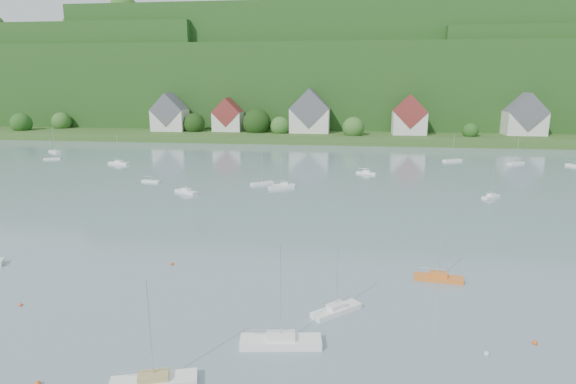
{
  "coord_description": "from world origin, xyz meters",
  "views": [
    {
      "loc": [
        21.94,
        -9.61,
        24.11
      ],
      "look_at": [
        10.79,
        75.0,
        4.0
      ],
      "focal_mm": 29.63,
      "sensor_mm": 36.0,
      "label": 1
    }
  ],
  "objects": [
    {
      "name": "village_building_1",
      "position": [
        -30.0,
        189.0,
        8.75
      ],
      "size": [
        12.0,
        9.36,
        14.0
      ],
      "color": "beige",
      "rests_on": "far_shore_strip"
    },
    {
      "name": "village_building_2",
      "position": [
        5.0,
        188.0,
        10.27
      ],
      "size": [
        16.0,
        11.44,
        18.0
      ],
      "color": "beige",
      "rests_on": "far_shore_strip"
    },
    {
      "name": "forested_ridge",
      "position": [
        0.39,
        268.57,
        22.89
      ],
      "size": [
        620.0,
        181.22,
        69.89
      ],
      "color": "#1A3C13",
      "rests_on": "ground"
    },
    {
      "name": "village_building_0",
      "position": [
        -55.0,
        187.0,
        9.51
      ],
      "size": [
        14.0,
        10.4,
        16.0
      ],
      "color": "beige",
      "rests_on": "far_shore_strip"
    },
    {
      "name": "mooring_buoy_3",
      "position": [
        -1.34,
        47.58,
        0.0
      ],
      "size": [
        0.48,
        0.48,
        0.48
      ],
      "primitive_type": "sphere",
      "color": "#E2591C",
      "rests_on": "ground"
    },
    {
      "name": "mooring_buoy_5",
      "position": [
        -13.43,
        34.0,
        0.0
      ],
      "size": [
        0.38,
        0.38,
        0.38
      ],
      "primitive_type": "sphere",
      "color": "#E2591C",
      "rests_on": "ground"
    },
    {
      "name": "near_sailboat_3",
      "position": [
        21.0,
        36.84,
        0.43
      ],
      "size": [
        5.43,
        5.16,
        7.9
      ],
      "rotation": [
        0.0,
        0.0,
        0.74
      ],
      "color": "white",
      "rests_on": "ground"
    },
    {
      "name": "far_sailboat_cluster",
      "position": [
        23.45,
        117.42,
        0.37
      ],
      "size": [
        194.64,
        63.2,
        8.71
      ],
      "color": "white",
      "rests_on": "ground"
    },
    {
      "name": "village_building_4",
      "position": [
        90.0,
        190.0,
        9.59
      ],
      "size": [
        15.0,
        10.4,
        16.5
      ],
      "color": "beige",
      "rests_on": "far_shore_strip"
    },
    {
      "name": "near_sailboat_4",
      "position": [
        16.07,
        29.75,
        0.5
      ],
      "size": [
        7.77,
        3.15,
        10.19
      ],
      "rotation": [
        0.0,
        0.0,
        0.14
      ],
      "color": "white",
      "rests_on": "ground"
    },
    {
      "name": "near_sailboat_5",
      "position": [
        33.23,
        46.97,
        0.43
      ],
      "size": [
        5.98,
        2.32,
        7.87
      ],
      "rotation": [
        0.0,
        0.0,
        -0.12
      ],
      "color": "orange",
      "rests_on": "ground"
    },
    {
      "name": "mooring_buoy_2",
      "position": [
        39.66,
        33.13,
        0.0
      ],
      "size": [
        0.5,
        0.5,
        0.5
      ],
      "primitive_type": "sphere",
      "color": "#E2591C",
      "rests_on": "ground"
    },
    {
      "name": "near_sailboat_2",
      "position": [
        6.78,
        22.45,
        0.47
      ],
      "size": [
        7.14,
        3.94,
        9.29
      ],
      "rotation": [
        0.0,
        0.0,
        0.31
      ],
      "color": "white",
      "rests_on": "ground"
    },
    {
      "name": "village_building_3",
      "position": [
        45.0,
        186.0,
        9.43
      ],
      "size": [
        13.0,
        10.4,
        15.5
      ],
      "color": "beige",
      "rests_on": "far_shore_strip"
    },
    {
      "name": "mooring_buoy_4",
      "position": [
        34.68,
        30.63,
        0.0
      ],
      "size": [
        0.5,
        0.5,
        0.5
      ],
      "primitive_type": "sphere",
      "color": "silver",
      "rests_on": "ground"
    },
    {
      "name": "far_shore_strip",
      "position": [
        0.0,
        200.0,
        1.5
      ],
      "size": [
        600.0,
        60.0,
        3.0
      ],
      "primitive_type": "cube",
      "color": "#375821",
      "rests_on": "ground"
    }
  ]
}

